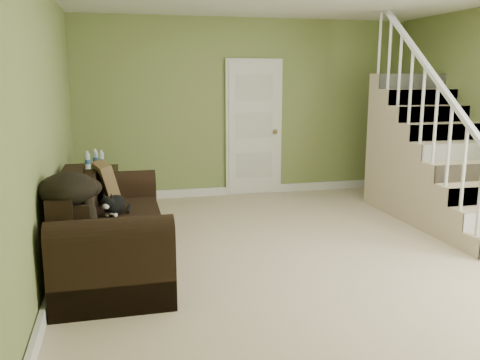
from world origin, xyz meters
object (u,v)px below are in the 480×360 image
sofa (108,233)px  cat (115,205)px  side_table (97,194)px  banana (121,232)px

sofa → cat: 0.28m
side_table → cat: bearing=-81.6°
sofa → cat: (0.08, 0.14, 0.23)m
banana → side_table: bearing=80.0°
side_table → sofa: bearing=-84.8°
banana → cat: bearing=76.8°
sofa → cat: size_ratio=4.20×
side_table → cat: size_ratio=1.69×
sofa → cat: bearing=62.1°
cat → banana: cat is taller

